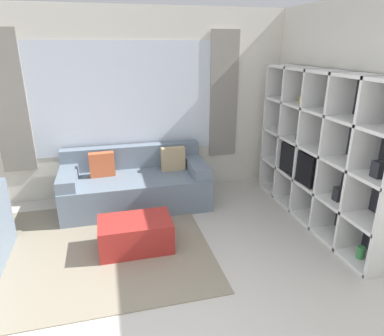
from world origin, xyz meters
name	(u,v)px	position (x,y,z in m)	size (l,w,h in m)	color
wall_back	(124,105)	(0.00, 3.29, 1.36)	(6.08, 0.11, 2.70)	silver
wall_right	(345,120)	(2.48, 1.63, 1.35)	(0.07, 4.46, 2.70)	silver
area_rug	(77,249)	(-0.73, 1.74, 0.01)	(2.95, 2.26, 0.01)	gray
shelving_unit	(322,151)	(2.29, 1.73, 0.95)	(0.37, 2.48, 1.92)	#232328
couch_main	(135,185)	(0.05, 2.77, 0.30)	(2.01, 0.95, 0.80)	slate
ottoman	(136,234)	(-0.07, 1.61, 0.18)	(0.81, 0.50, 0.37)	#A82823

